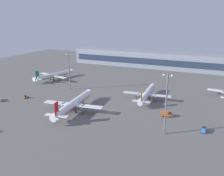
{
  "coord_description": "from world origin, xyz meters",
  "views": [
    {
      "loc": [
        56.6,
        -122.36,
        53.35
      ],
      "look_at": [
        -13.92,
        31.61,
        4.0
      ],
      "focal_mm": 40.1,
      "sensor_mm": 36.0,
      "label": 1
    }
  ],
  "objects_px": {
    "pushback_tug": "(26,97)",
    "catering_truck": "(166,114)",
    "airplane_terminal_side": "(147,94)",
    "airplane_taxiway_distant": "(73,104)",
    "airplane_far_stand": "(54,75)",
    "apron_light_west": "(166,101)",
    "cargo_loader": "(204,130)",
    "apron_light_east": "(69,69)"
  },
  "relations": [
    {
      "from": "airplane_terminal_side",
      "to": "catering_truck",
      "type": "xyz_separation_m",
      "value": [
        18.24,
        -23.36,
        -2.33
      ]
    },
    {
      "from": "airplane_far_stand",
      "to": "pushback_tug",
      "type": "height_order",
      "value": "airplane_far_stand"
    },
    {
      "from": "pushback_tug",
      "to": "apron_light_west",
      "type": "distance_m",
      "value": 98.52
    },
    {
      "from": "cargo_loader",
      "to": "apron_light_west",
      "type": "distance_m",
      "value": 24.43
    },
    {
      "from": "airplane_taxiway_distant",
      "to": "cargo_loader",
      "type": "xyz_separation_m",
      "value": [
        70.98,
        3.14,
        -3.28
      ]
    },
    {
      "from": "cargo_loader",
      "to": "pushback_tug",
      "type": "distance_m",
      "value": 113.1
    },
    {
      "from": "airplane_far_stand",
      "to": "apron_light_east",
      "type": "height_order",
      "value": "apron_light_east"
    },
    {
      "from": "airplane_taxiway_distant",
      "to": "airplane_far_stand",
      "type": "relative_size",
      "value": 1.15
    },
    {
      "from": "catering_truck",
      "to": "pushback_tug",
      "type": "bearing_deg",
      "value": -100.88
    },
    {
      "from": "pushback_tug",
      "to": "apron_light_east",
      "type": "height_order",
      "value": "apron_light_east"
    },
    {
      "from": "catering_truck",
      "to": "apron_light_west",
      "type": "distance_m",
      "value": 25.97
    },
    {
      "from": "airplane_terminal_side",
      "to": "apron_light_east",
      "type": "relative_size",
      "value": 1.5
    },
    {
      "from": "apron_light_west",
      "to": "apron_light_east",
      "type": "xyz_separation_m",
      "value": [
        -81.29,
        43.3,
        -0.95
      ]
    },
    {
      "from": "apron_light_west",
      "to": "cargo_loader",
      "type": "bearing_deg",
      "value": 30.33
    },
    {
      "from": "airplane_terminal_side",
      "to": "apron_light_west",
      "type": "distance_m",
      "value": 51.13
    },
    {
      "from": "airplane_terminal_side",
      "to": "airplane_far_stand",
      "type": "distance_m",
      "value": 89.94
    },
    {
      "from": "airplane_terminal_side",
      "to": "pushback_tug",
      "type": "height_order",
      "value": "airplane_terminal_side"
    },
    {
      "from": "cargo_loader",
      "to": "airplane_far_stand",
      "type": "bearing_deg",
      "value": 159.37
    },
    {
      "from": "airplane_terminal_side",
      "to": "catering_truck",
      "type": "distance_m",
      "value": 29.73
    },
    {
      "from": "cargo_loader",
      "to": "pushback_tug",
      "type": "xyz_separation_m",
      "value": [
        -113.04,
        3.5,
        -0.11
      ]
    },
    {
      "from": "airplane_taxiway_distant",
      "to": "airplane_far_stand",
      "type": "distance_m",
      "value": 78.75
    },
    {
      "from": "cargo_loader",
      "to": "apron_light_east",
      "type": "relative_size",
      "value": 0.16
    },
    {
      "from": "pushback_tug",
      "to": "apron_light_east",
      "type": "bearing_deg",
      "value": -77.31
    },
    {
      "from": "airplane_far_stand",
      "to": "apron_light_west",
      "type": "distance_m",
      "value": 127.13
    },
    {
      "from": "cargo_loader",
      "to": "catering_truck",
      "type": "distance_m",
      "value": 23.4
    },
    {
      "from": "airplane_far_stand",
      "to": "catering_truck",
      "type": "height_order",
      "value": "airplane_far_stand"
    },
    {
      "from": "catering_truck",
      "to": "apron_light_east",
      "type": "xyz_separation_m",
      "value": [
        -77.45,
        22.21,
        13.71
      ]
    },
    {
      "from": "airplane_far_stand",
      "to": "apron_light_east",
      "type": "xyz_separation_m",
      "value": [
        28.99,
        -18.74,
        11.37
      ]
    },
    {
      "from": "airplane_taxiway_distant",
      "to": "airplane_terminal_side",
      "type": "bearing_deg",
      "value": 42.59
    },
    {
      "from": "airplane_terminal_side",
      "to": "apron_light_east",
      "type": "height_order",
      "value": "apron_light_east"
    },
    {
      "from": "catering_truck",
      "to": "apron_light_west",
      "type": "relative_size",
      "value": 0.21
    },
    {
      "from": "apron_light_west",
      "to": "airplane_taxiway_distant",
      "type": "bearing_deg",
      "value": 173.11
    },
    {
      "from": "cargo_loader",
      "to": "airplane_taxiway_distant",
      "type": "bearing_deg",
      "value": -175.69
    },
    {
      "from": "airplane_taxiway_distant",
      "to": "cargo_loader",
      "type": "height_order",
      "value": "airplane_taxiway_distant"
    },
    {
      "from": "cargo_loader",
      "to": "catering_truck",
      "type": "xyz_separation_m",
      "value": [
        -20.44,
        11.37,
        0.4
      ]
    },
    {
      "from": "airplane_terminal_side",
      "to": "apron_light_east",
      "type": "distance_m",
      "value": 60.3
    },
    {
      "from": "airplane_taxiway_distant",
      "to": "catering_truck",
      "type": "distance_m",
      "value": 52.66
    },
    {
      "from": "catering_truck",
      "to": "cargo_loader",
      "type": "bearing_deg",
      "value": 45.19
    },
    {
      "from": "airplane_taxiway_distant",
      "to": "apron_light_east",
      "type": "height_order",
      "value": "apron_light_east"
    },
    {
      "from": "airplane_taxiway_distant",
      "to": "apron_light_west",
      "type": "height_order",
      "value": "apron_light_west"
    },
    {
      "from": "pushback_tug",
      "to": "catering_truck",
      "type": "xyz_separation_m",
      "value": [
        92.6,
        7.86,
        0.51
      ]
    },
    {
      "from": "airplane_taxiway_distant",
      "to": "airplane_far_stand",
      "type": "xyz_separation_m",
      "value": [
        -55.9,
        55.46,
        -0.54
      ]
    }
  ]
}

